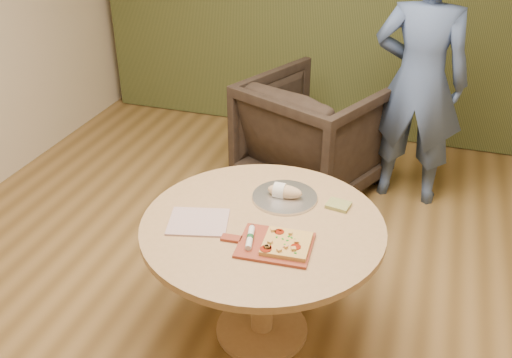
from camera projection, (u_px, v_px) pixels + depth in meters
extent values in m
cube|color=olive|center=(245.00, 336.00, 3.26)|extent=(5.00, 6.00, 0.02)
cylinder|color=tan|center=(262.00, 328.00, 3.28)|extent=(0.52, 0.52, 0.03)
cylinder|color=tan|center=(262.00, 282.00, 3.11)|extent=(0.13, 0.13, 0.68)
cylinder|color=tan|center=(263.00, 226.00, 2.92)|extent=(1.26, 1.26, 0.04)
cube|color=brown|center=(275.00, 245.00, 2.73)|extent=(0.37, 0.30, 0.01)
cube|color=brown|center=(231.00, 238.00, 2.78)|extent=(0.10, 0.06, 0.01)
cube|color=#D7AC53|center=(287.00, 244.00, 2.71)|extent=(0.23, 0.23, 0.02)
cylinder|color=maroon|center=(279.00, 232.00, 2.78)|extent=(0.05, 0.05, 0.00)
cylinder|color=maroon|center=(268.00, 247.00, 2.67)|extent=(0.04, 0.04, 0.00)
cylinder|color=maroon|center=(266.00, 249.00, 2.66)|extent=(0.06, 0.06, 0.00)
cylinder|color=maroon|center=(296.00, 247.00, 2.67)|extent=(0.05, 0.05, 0.00)
cube|color=#DBA552|center=(286.00, 247.00, 2.66)|extent=(0.02, 0.02, 0.01)
cube|color=#DBA552|center=(270.00, 242.00, 2.69)|extent=(0.02, 0.02, 0.01)
cube|color=#DBA552|center=(296.00, 242.00, 2.70)|extent=(0.03, 0.03, 0.01)
cube|color=#DBA552|center=(267.00, 246.00, 2.66)|extent=(0.03, 0.03, 0.01)
cube|color=#DBA552|center=(267.00, 247.00, 2.66)|extent=(0.03, 0.03, 0.01)
cube|color=#DBA552|center=(294.00, 249.00, 2.65)|extent=(0.03, 0.03, 0.01)
cube|color=#DBA552|center=(291.00, 233.00, 2.75)|extent=(0.02, 0.02, 0.01)
cube|color=#DBA552|center=(273.00, 230.00, 2.78)|extent=(0.03, 0.03, 0.01)
cube|color=#DBA552|center=(279.00, 250.00, 2.64)|extent=(0.03, 0.03, 0.01)
cube|color=#1A7B1A|center=(295.00, 239.00, 2.72)|extent=(0.01, 0.01, 0.00)
cube|color=#1A7B1A|center=(295.00, 253.00, 2.63)|extent=(0.01, 0.01, 0.00)
cube|color=#1A7B1A|center=(283.00, 239.00, 2.73)|extent=(0.01, 0.01, 0.00)
cube|color=#1A7B1A|center=(292.00, 238.00, 2.73)|extent=(0.01, 0.01, 0.00)
cube|color=#1A7B1A|center=(269.00, 245.00, 2.68)|extent=(0.01, 0.01, 0.00)
cube|color=#1A7B1A|center=(285.00, 245.00, 2.68)|extent=(0.01, 0.01, 0.00)
cube|color=#1A7B1A|center=(289.00, 236.00, 2.74)|extent=(0.01, 0.01, 0.00)
cube|color=#1A7B1A|center=(287.00, 240.00, 2.71)|extent=(0.01, 0.01, 0.00)
cube|color=#1A7B1A|center=(277.00, 237.00, 2.74)|extent=(0.01, 0.01, 0.00)
cube|color=#1A7B1A|center=(295.00, 245.00, 2.69)|extent=(0.01, 0.01, 0.00)
cube|color=#A5507B|center=(275.00, 231.00, 2.78)|extent=(0.01, 0.03, 0.00)
cube|color=#A5507B|center=(268.00, 245.00, 2.68)|extent=(0.03, 0.02, 0.00)
cube|color=#A5507B|center=(279.00, 230.00, 2.79)|extent=(0.03, 0.01, 0.00)
cube|color=#A5507B|center=(286.00, 246.00, 2.67)|extent=(0.03, 0.02, 0.00)
cylinder|color=silver|center=(250.00, 238.00, 2.75)|extent=(0.07, 0.17, 0.03)
cylinder|color=#194C26|center=(250.00, 238.00, 2.75)|extent=(0.04, 0.03, 0.03)
cube|color=silver|center=(252.00, 227.00, 2.83)|extent=(0.02, 0.04, 0.00)
cube|color=silver|center=(198.00, 222.00, 2.91)|extent=(0.35, 0.32, 0.01)
cylinder|color=silver|center=(285.00, 198.00, 3.11)|extent=(0.35, 0.35, 0.01)
cylinder|color=silver|center=(285.00, 197.00, 3.11)|extent=(0.36, 0.36, 0.02)
ellipsoid|color=tan|center=(285.00, 191.00, 3.09)|extent=(0.19, 0.08, 0.07)
cylinder|color=silver|center=(280.00, 191.00, 3.10)|extent=(0.06, 0.09, 0.09)
cube|color=olive|center=(338.00, 205.00, 3.04)|extent=(0.13, 0.12, 0.02)
imported|color=black|center=(315.00, 129.00, 4.49)|extent=(1.25, 1.22, 1.00)
imported|color=#405580|center=(419.00, 82.00, 4.13)|extent=(0.71, 0.48, 1.90)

